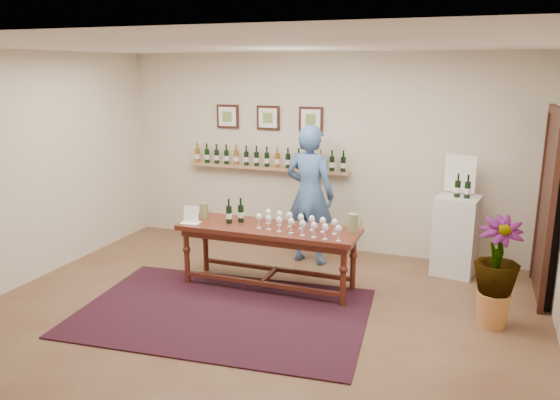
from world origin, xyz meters
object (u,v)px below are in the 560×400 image
(tasting_table, at_px, (269,236))
(display_pedestal, at_px, (456,235))
(potted_plant, at_px, (496,273))
(person, at_px, (310,195))

(tasting_table, xyz_separation_m, display_pedestal, (2.08, 1.26, -0.14))
(potted_plant, xyz_separation_m, person, (-2.34, 1.18, 0.36))
(display_pedestal, bearing_deg, tasting_table, -148.73)
(display_pedestal, bearing_deg, person, -172.75)
(person, bearing_deg, potted_plant, 161.35)
(potted_plant, height_order, person, person)
(potted_plant, bearing_deg, display_pedestal, 107.78)
(tasting_table, height_order, display_pedestal, display_pedestal)
(person, bearing_deg, tasting_table, 87.38)
(tasting_table, distance_m, person, 1.08)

